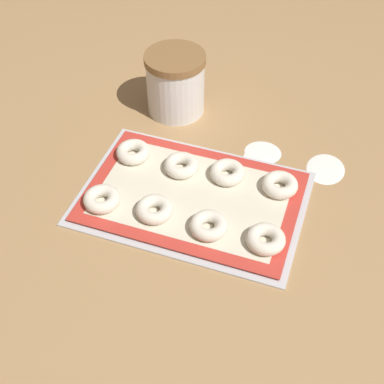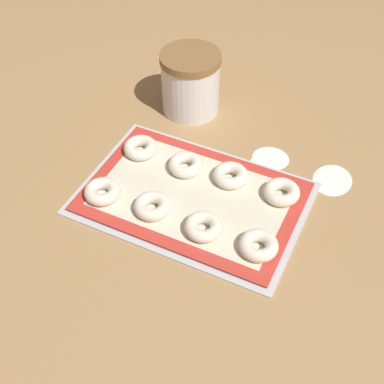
% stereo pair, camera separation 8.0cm
% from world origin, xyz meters
% --- Properties ---
extents(ground_plane, '(2.80, 2.80, 0.00)m').
position_xyz_m(ground_plane, '(0.00, 0.00, 0.00)').
color(ground_plane, '#A87F51').
extents(baking_tray, '(0.43, 0.29, 0.01)m').
position_xyz_m(baking_tray, '(-0.02, -0.00, 0.00)').
color(baking_tray, silver).
rests_on(baking_tray, ground_plane).
extents(baking_mat, '(0.40, 0.27, 0.00)m').
position_xyz_m(baking_mat, '(-0.02, -0.00, 0.01)').
color(baking_mat, red).
rests_on(baking_mat, baking_tray).
extents(bagel_front_far_left, '(0.07, 0.07, 0.02)m').
position_xyz_m(bagel_front_far_left, '(-0.17, -0.08, 0.02)').
color(bagel_front_far_left, silver).
rests_on(bagel_front_far_left, baking_mat).
extents(bagel_front_mid_left, '(0.07, 0.07, 0.02)m').
position_xyz_m(bagel_front_mid_left, '(-0.07, -0.07, 0.02)').
color(bagel_front_mid_left, silver).
rests_on(bagel_front_mid_left, baking_mat).
extents(bagel_front_mid_right, '(0.07, 0.07, 0.02)m').
position_xyz_m(bagel_front_mid_right, '(0.04, -0.07, 0.02)').
color(bagel_front_mid_right, silver).
rests_on(bagel_front_mid_right, baking_mat).
extents(bagel_front_far_right, '(0.07, 0.07, 0.02)m').
position_xyz_m(bagel_front_far_right, '(0.14, -0.07, 0.02)').
color(bagel_front_far_right, silver).
rests_on(bagel_front_far_right, baking_mat).
extents(bagel_back_far_left, '(0.07, 0.07, 0.02)m').
position_xyz_m(bagel_back_far_left, '(-0.17, 0.06, 0.02)').
color(bagel_back_far_left, silver).
rests_on(bagel_back_far_left, baking_mat).
extents(bagel_back_mid_left, '(0.07, 0.07, 0.02)m').
position_xyz_m(bagel_back_mid_left, '(-0.06, 0.06, 0.02)').
color(bagel_back_mid_left, silver).
rests_on(bagel_back_mid_left, baking_mat).
extents(bagel_back_mid_right, '(0.07, 0.07, 0.02)m').
position_xyz_m(bagel_back_mid_right, '(0.03, 0.07, 0.02)').
color(bagel_back_mid_right, silver).
rests_on(bagel_back_mid_right, baking_mat).
extents(bagel_back_far_right, '(0.07, 0.07, 0.02)m').
position_xyz_m(bagel_back_far_right, '(0.13, 0.07, 0.02)').
color(bagel_back_far_right, silver).
rests_on(bagel_back_far_right, baking_mat).
extents(flour_canister, '(0.13, 0.13, 0.14)m').
position_xyz_m(flour_canister, '(-0.15, 0.26, 0.07)').
color(flour_canister, white).
rests_on(flour_canister, ground_plane).
extents(flour_patch_near, '(0.08, 0.09, 0.00)m').
position_xyz_m(flour_patch_near, '(0.21, 0.17, 0.00)').
color(flour_patch_near, white).
rests_on(flour_patch_near, ground_plane).
extents(flour_patch_far, '(0.06, 0.05, 0.00)m').
position_xyz_m(flour_patch_far, '(0.07, 0.16, 0.00)').
color(flour_patch_far, white).
rests_on(flour_patch_far, ground_plane).
extents(flour_patch_side, '(0.08, 0.07, 0.00)m').
position_xyz_m(flour_patch_side, '(0.08, 0.18, 0.00)').
color(flour_patch_side, white).
rests_on(flour_patch_side, ground_plane).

